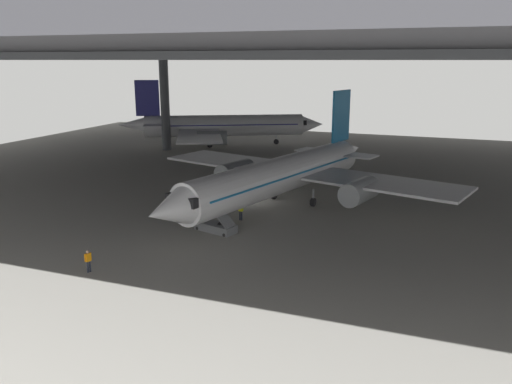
# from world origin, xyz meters

# --- Properties ---
(ground_plane) EXTENTS (110.00, 110.00, 0.00)m
(ground_plane) POSITION_xyz_m (0.00, 0.00, 0.00)
(ground_plane) COLOR gray
(hangar_structure) EXTENTS (121.00, 99.00, 16.38)m
(hangar_structure) POSITION_xyz_m (-0.05, 13.75, 15.76)
(hangar_structure) COLOR #4C4F54
(hangar_structure) RESTS_ON ground_plane
(airplane_main) EXTENTS (34.18, 34.66, 11.08)m
(airplane_main) POSITION_xyz_m (3.94, -1.25, 3.38)
(airplane_main) COLOR white
(airplane_main) RESTS_ON ground_plane
(boarding_stairs) EXTENTS (4.34, 2.46, 4.58)m
(boarding_stairs) POSITION_xyz_m (0.76, -10.51, 0.72)
(boarding_stairs) COLOR slate
(boarding_stairs) RESTS_ON ground_plane
(crew_worker_near_nose) EXTENTS (0.33, 0.52, 1.62)m
(crew_worker_near_nose) POSITION_xyz_m (-3.73, -21.77, 0.92)
(crew_worker_near_nose) COLOR #232838
(crew_worker_near_nose) RESTS_ON ground_plane
(crew_worker_by_stairs) EXTENTS (0.55, 0.27, 1.76)m
(crew_worker_by_stairs) POSITION_xyz_m (1.68, -6.89, 1.01)
(crew_worker_by_stairs) COLOR #232838
(crew_worker_by_stairs) RESTS_ON ground_plane
(airplane_distant) EXTENTS (33.10, 33.33, 11.19)m
(airplane_distant) POSITION_xyz_m (-17.97, 31.97, 3.40)
(airplane_distant) COLOR white
(airplane_distant) RESTS_ON ground_plane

